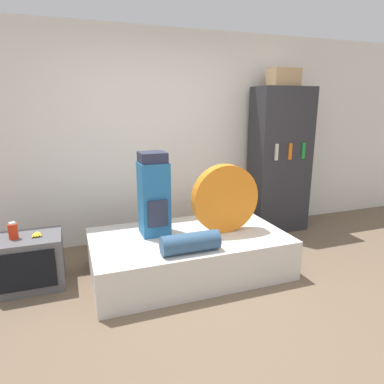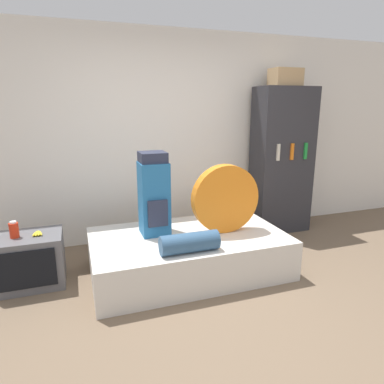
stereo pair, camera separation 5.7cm
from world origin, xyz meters
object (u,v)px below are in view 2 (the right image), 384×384
object	(u,v)px
canister	(14,230)
cardboard_box	(285,77)
bookshelf	(282,161)
sleeping_roll	(189,243)
backpack	(154,195)
television	(30,260)
tent_bag	(225,199)

from	to	relation	value
canister	cardboard_box	size ratio (longest dim) A/B	0.41
bookshelf	cardboard_box	size ratio (longest dim) A/B	5.06
sleeping_roll	canister	size ratio (longest dim) A/B	3.41
canister	bookshelf	bearing A→B (deg)	9.85
backpack	sleeping_roll	bearing A→B (deg)	-71.66
backpack	bookshelf	size ratio (longest dim) A/B	0.44
backpack	television	bearing A→B (deg)	176.05
backpack	canister	xyz separation A→B (m)	(-1.32, 0.08, -0.24)
canister	sleeping_roll	bearing A→B (deg)	-23.18
canister	cardboard_box	xyz separation A→B (m)	(3.20, 0.56, 1.47)
backpack	sleeping_roll	size ratio (longest dim) A/B	1.57
canister	cardboard_box	bearing A→B (deg)	9.92
canister	cardboard_box	world-z (taller)	cardboard_box
television	tent_bag	bearing A→B (deg)	-7.97
tent_bag	cardboard_box	world-z (taller)	cardboard_box
cardboard_box	bookshelf	bearing A→B (deg)	1.29
canister	tent_bag	bearing A→B (deg)	-7.40
backpack	cardboard_box	bearing A→B (deg)	18.68
tent_bag	canister	bearing A→B (deg)	172.60
sleeping_roll	television	world-z (taller)	sleeping_roll
television	canister	world-z (taller)	canister
television	cardboard_box	distance (m)	3.62
canister	bookshelf	size ratio (longest dim) A/B	0.08
sleeping_roll	backpack	bearing A→B (deg)	108.34
tent_bag	bookshelf	world-z (taller)	bookshelf
television	sleeping_roll	bearing A→B (deg)	-24.89
bookshelf	sleeping_roll	bearing A→B (deg)	-145.05
television	cardboard_box	xyz separation A→B (m)	(3.10, 0.55, 1.79)
sleeping_roll	canister	xyz separation A→B (m)	(-1.50, 0.64, 0.08)
tent_bag	sleeping_roll	size ratio (longest dim) A/B	1.32
sleeping_roll	bookshelf	size ratio (longest dim) A/B	0.28
tent_bag	cardboard_box	distance (m)	1.92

